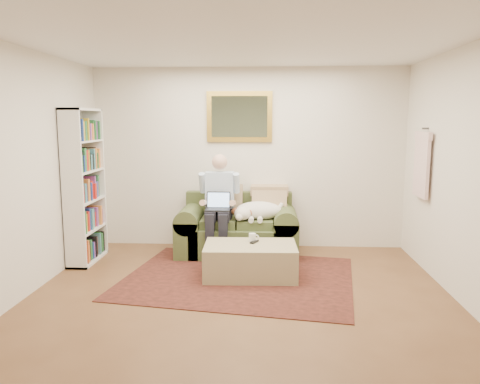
# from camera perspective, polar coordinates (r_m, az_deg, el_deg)

# --- Properties ---
(room_shell) EXTENTS (4.51, 5.00, 2.61)m
(room_shell) POSITION_cam_1_polar(r_m,az_deg,el_deg) (4.69, -0.09, 2.03)
(room_shell) COLOR brown
(room_shell) RESTS_ON ground
(rug) EXTENTS (2.92, 2.48, 0.01)m
(rug) POSITION_cam_1_polar(r_m,az_deg,el_deg) (5.63, -0.18, -10.38)
(rug) COLOR black
(rug) RESTS_ON room_shell
(sofa) EXTENTS (1.65, 0.84, 0.99)m
(sofa) POSITION_cam_1_polar(r_m,az_deg,el_deg) (6.54, -0.29, -5.09)
(sofa) COLOR #384323
(sofa) RESTS_ON room_shell
(seated_man) EXTENTS (0.54, 0.78, 1.39)m
(seated_man) POSITION_cam_1_polar(r_m,az_deg,el_deg) (6.33, -2.62, -1.78)
(seated_man) COLOR #8CAED8
(seated_man) RESTS_ON sofa
(laptop) EXTENTS (0.32, 0.25, 0.23)m
(laptop) POSITION_cam_1_polar(r_m,az_deg,el_deg) (6.26, -2.69, -1.58)
(laptop) COLOR black
(laptop) RESTS_ON seated_man
(sleeping_dog) EXTENTS (0.68, 0.43, 0.25)m
(sleeping_dog) POSITION_cam_1_polar(r_m,az_deg,el_deg) (6.37, 2.32, -2.28)
(sleeping_dog) COLOR white
(sleeping_dog) RESTS_ON sofa
(ottoman) EXTENTS (1.10, 0.72, 0.39)m
(ottoman) POSITION_cam_1_polar(r_m,az_deg,el_deg) (5.62, 1.27, -8.36)
(ottoman) COLOR tan
(ottoman) RESTS_ON room_shell
(coffee_mug) EXTENTS (0.08, 0.08, 0.10)m
(coffee_mug) POSITION_cam_1_polar(r_m,az_deg,el_deg) (5.69, 1.51, -5.57)
(coffee_mug) COLOR white
(coffee_mug) RESTS_ON ottoman
(tv_remote) EXTENTS (0.11, 0.16, 0.02)m
(tv_remote) POSITION_cam_1_polar(r_m,az_deg,el_deg) (5.65, 1.75, -6.09)
(tv_remote) COLOR black
(tv_remote) RESTS_ON ottoman
(bookshelf) EXTENTS (0.28, 0.80, 2.00)m
(bookshelf) POSITION_cam_1_polar(r_m,az_deg,el_deg) (6.41, -18.46, 0.68)
(bookshelf) COLOR white
(bookshelf) RESTS_ON room_shell
(wall_mirror) EXTENTS (0.94, 0.04, 0.72)m
(wall_mirror) POSITION_cam_1_polar(r_m,az_deg,el_deg) (6.78, -0.07, 9.17)
(wall_mirror) COLOR gold
(wall_mirror) RESTS_ON room_shell
(hanging_shirt) EXTENTS (0.06, 0.52, 0.90)m
(hanging_shirt) POSITION_cam_1_polar(r_m,az_deg,el_deg) (6.21, 21.29, 3.54)
(hanging_shirt) COLOR #F7D0CC
(hanging_shirt) RESTS_ON room_shell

